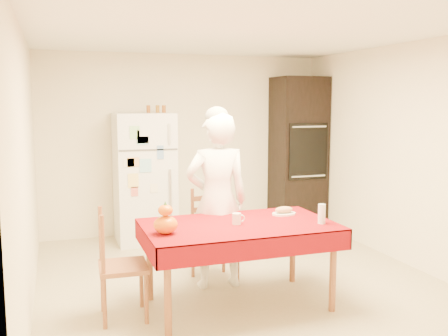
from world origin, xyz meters
name	(u,v)px	position (x,y,z in m)	size (l,w,h in m)	color
floor	(241,282)	(0.00, 0.00, 0.00)	(4.50, 4.50, 0.00)	tan
room_shell	(241,124)	(0.00, 0.00, 1.62)	(4.02, 4.52, 2.51)	#F3E6CC
refrigerator	(144,178)	(-0.65, 1.88, 0.85)	(0.75, 0.74, 1.70)	white
oven_cabinet	(298,153)	(1.63, 1.93, 1.10)	(0.70, 0.62, 2.20)	black
dining_table	(239,231)	(-0.23, -0.54, 0.69)	(1.70, 1.00, 0.76)	brown
chair_far	(212,231)	(-0.23, 0.23, 0.51)	(0.46, 0.44, 0.95)	brown
chair_left	(115,261)	(-1.31, -0.46, 0.51)	(0.42, 0.44, 0.95)	brown
seated_woman	(217,201)	(-0.26, -0.01, 0.87)	(0.64, 0.42, 1.74)	white
coffee_mug	(237,219)	(-0.25, -0.55, 0.81)	(0.08, 0.08, 0.10)	silver
pumpkin_lower	(166,225)	(-0.92, -0.66, 0.84)	(0.20, 0.20, 0.15)	#E05105
pumpkin_upper	(165,210)	(-0.92, -0.66, 0.96)	(0.12, 0.12, 0.09)	#DC3D05
wine_glass	(322,214)	(0.48, -0.77, 0.85)	(0.07, 0.07, 0.18)	silver
bread_plate	(284,214)	(0.31, -0.35, 0.77)	(0.24, 0.24, 0.02)	white
bread_loaf	(284,210)	(0.31, -0.35, 0.81)	(0.18, 0.10, 0.06)	#9F7D4E
spice_jar_left	(148,109)	(-0.57, 1.93, 1.75)	(0.05, 0.05, 0.10)	brown
spice_jar_mid	(158,109)	(-0.45, 1.93, 1.75)	(0.05, 0.05, 0.10)	#94621B
spice_jar_right	(164,109)	(-0.36, 1.93, 1.75)	(0.05, 0.05, 0.10)	#94501A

